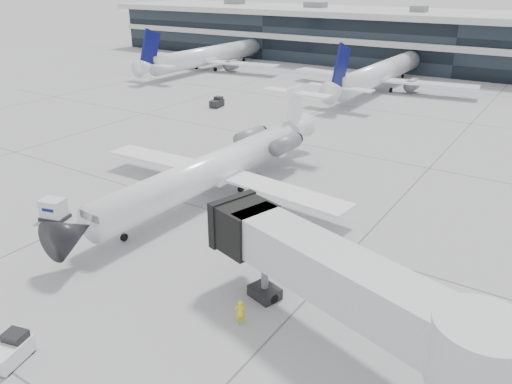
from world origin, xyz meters
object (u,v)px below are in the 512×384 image
Objects in this scene: regional_jet at (218,166)px; baggage_tug at (11,350)px; ramp_worker at (240,312)px; jet_bridge at (353,285)px; cargo_uld at (54,209)px.

baggage_tug is at bearing -77.61° from regional_jet.
regional_jet is 12.99× the size of baggage_tug.
ramp_worker is at bearing 32.57° from baggage_tug.
jet_bridge is at bearing -33.79° from regional_jet.
jet_bridge is 7.29× the size of cargo_uld.
ramp_worker is at bearing -152.93° from jet_bridge.
cargo_uld is (-20.01, 2.71, 0.04)m from ramp_worker.
ramp_worker is 0.66× the size of baggage_tug.
cargo_uld is (-7.76, -11.53, -1.68)m from regional_jet.
jet_bridge is at bearing 155.41° from ramp_worker.
regional_jet reaches higher than jet_bridge.
regional_jet is at bearing -84.44° from ramp_worker.
jet_bridge is 7.11× the size of baggage_tug.
ramp_worker is (-5.93, -1.10, -3.35)m from jet_bridge.
regional_jet reaches higher than baggage_tug.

